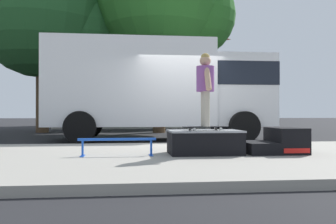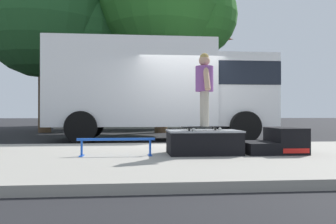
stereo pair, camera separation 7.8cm
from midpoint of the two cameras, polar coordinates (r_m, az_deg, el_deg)
name	(u,v)px [view 1 (the left image)]	position (r m, az deg, el deg)	size (l,w,h in m)	color
ground_plane	(189,146)	(9.23, 3.04, -5.39)	(140.00, 140.00, 0.00)	black
sidewalk_slab	(218,157)	(6.30, 7.54, -7.18)	(50.00, 5.00, 0.12)	gray
skate_box	(204,141)	(6.24, 5.47, -4.67)	(1.24, 0.81, 0.41)	black
kicker_ramp	(277,143)	(6.64, 16.71, -4.68)	(1.03, 0.83, 0.45)	black
grind_rail	(117,143)	(6.00, -8.46, -4.87)	(1.29, 0.28, 0.29)	blue
skateboard	(205,127)	(6.18, 5.60, -2.41)	(0.81, 0.39, 0.07)	black
skater_kid	(205,83)	(6.20, 5.60, 4.57)	(0.31, 0.65, 1.26)	#B7AD99
box_truck	(161,86)	(11.35, -1.28, 4.13)	(6.91, 2.63, 3.05)	white
street_tree_main	(167,2)	(16.58, -0.37, 17.06)	(6.26, 5.69, 8.80)	brown
street_tree_neighbour	(51,13)	(17.40, -18.27, 14.69)	(6.73, 6.12, 8.56)	brown
house_behind	(134,63)	(24.27, -5.60, 7.75)	(9.54, 8.23, 8.40)	silver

